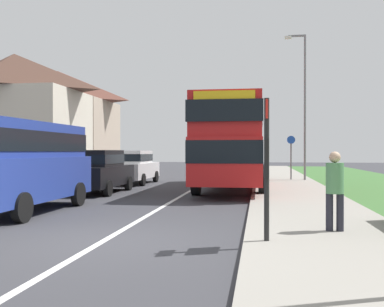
% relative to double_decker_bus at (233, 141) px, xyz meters
% --- Properties ---
extents(ground_plane, '(120.00, 120.00, 0.00)m').
position_rel_double_decker_bus_xyz_m(ground_plane, '(-1.75, -11.87, -2.14)').
color(ground_plane, '#38383D').
extents(lane_marking_centre, '(0.14, 60.00, 0.01)m').
position_rel_double_decker_bus_xyz_m(lane_marking_centre, '(-1.75, -3.87, -2.14)').
color(lane_marking_centre, silver).
rests_on(lane_marking_centre, ground_plane).
extents(pavement_near_side, '(3.20, 68.00, 0.12)m').
position_rel_double_decker_bus_xyz_m(pavement_near_side, '(2.45, -5.87, -2.08)').
color(pavement_near_side, gray).
rests_on(pavement_near_side, ground_plane).
extents(double_decker_bus, '(2.80, 10.79, 3.70)m').
position_rel_double_decker_bus_xyz_m(double_decker_bus, '(0.00, 0.00, 0.00)').
color(double_decker_bus, red).
rests_on(double_decker_bus, ground_plane).
extents(parked_van_blue, '(2.11, 5.29, 2.45)m').
position_rel_double_decker_bus_xyz_m(parked_van_blue, '(-5.30, -8.45, -0.70)').
color(parked_van_blue, navy).
rests_on(parked_van_blue, ground_plane).
extents(parked_car_black, '(1.97, 4.28, 1.72)m').
position_rel_double_decker_bus_xyz_m(parked_car_black, '(-5.29, -2.71, -1.20)').
color(parked_car_black, black).
rests_on(parked_car_black, ground_plane).
extents(parked_car_white, '(2.01, 4.45, 1.70)m').
position_rel_double_decker_bus_xyz_m(parked_car_white, '(-5.33, 2.40, -1.21)').
color(parked_car_white, silver).
rests_on(parked_car_white, ground_plane).
extents(pedestrian_at_stop, '(0.34, 0.34, 1.67)m').
position_rel_double_decker_bus_xyz_m(pedestrian_at_stop, '(2.58, -10.78, -1.17)').
color(pedestrian_at_stop, '#23232D').
rests_on(pedestrian_at_stop, ground_plane).
extents(bus_stop_sign, '(0.09, 0.52, 2.60)m').
position_rel_double_decker_bus_xyz_m(bus_stop_sign, '(1.25, -11.92, -0.60)').
color(bus_stop_sign, black).
rests_on(bus_stop_sign, ground_plane).
extents(cycle_route_sign, '(0.44, 0.08, 2.52)m').
position_rel_double_decker_bus_xyz_m(cycle_route_sign, '(2.87, 5.29, -0.71)').
color(cycle_route_sign, slate).
rests_on(cycle_route_sign, ground_plane).
extents(street_lamp_mid, '(1.14, 0.20, 7.98)m').
position_rel_double_decker_bus_xyz_m(street_lamp_mid, '(3.49, 5.02, 2.40)').
color(street_lamp_mid, slate).
rests_on(street_lamp_mid, ground_plane).
extents(house_terrace_far_side, '(7.90, 11.81, 7.68)m').
position_rel_double_decker_bus_xyz_m(house_terrace_far_side, '(-13.81, 8.78, 1.70)').
color(house_terrace_far_side, beige).
rests_on(house_terrace_far_side, ground_plane).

